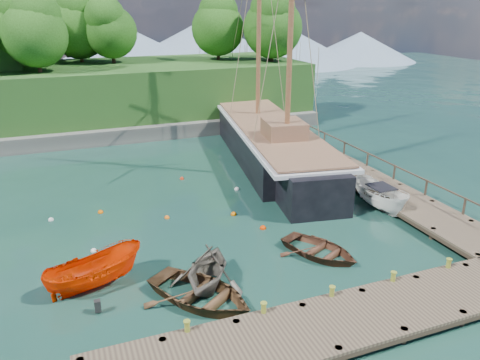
% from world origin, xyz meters
% --- Properties ---
extents(ground, '(160.00, 160.00, 0.00)m').
position_xyz_m(ground, '(0.00, 0.00, 0.00)').
color(ground, '#173731').
rests_on(ground, ground).
extents(dock_near, '(20.00, 3.20, 1.10)m').
position_xyz_m(dock_near, '(2.00, -6.50, 0.43)').
color(dock_near, '#46362C').
rests_on(dock_near, ground).
extents(dock_east, '(3.20, 24.00, 1.10)m').
position_xyz_m(dock_east, '(11.50, 7.00, 0.43)').
color(dock_east, '#46362C').
rests_on(dock_east, ground).
extents(bollard_0, '(0.26, 0.26, 0.45)m').
position_xyz_m(bollard_0, '(-4.00, -5.10, 0.00)').
color(bollard_0, olive).
rests_on(bollard_0, ground).
extents(bollard_1, '(0.26, 0.26, 0.45)m').
position_xyz_m(bollard_1, '(-1.00, -5.10, 0.00)').
color(bollard_1, olive).
rests_on(bollard_1, ground).
extents(bollard_2, '(0.26, 0.26, 0.45)m').
position_xyz_m(bollard_2, '(2.00, -5.10, 0.00)').
color(bollard_2, olive).
rests_on(bollard_2, ground).
extents(bollard_3, '(0.26, 0.26, 0.45)m').
position_xyz_m(bollard_3, '(5.00, -5.10, 0.00)').
color(bollard_3, olive).
rests_on(bollard_3, ground).
extents(bollard_4, '(0.26, 0.26, 0.45)m').
position_xyz_m(bollard_4, '(8.00, -5.10, 0.00)').
color(bollard_4, olive).
rests_on(bollard_4, ground).
extents(rowboat_0, '(5.65, 5.98, 1.01)m').
position_xyz_m(rowboat_0, '(-2.80, -2.72, 0.00)').
color(rowboat_0, '#533821').
rests_on(rowboat_0, ground).
extents(rowboat_1, '(4.84, 5.01, 2.02)m').
position_xyz_m(rowboat_1, '(-2.19, -1.75, 0.00)').
color(rowboat_1, '#5F594E').
rests_on(rowboat_1, ground).
extents(rowboat_2, '(4.39, 4.91, 0.84)m').
position_xyz_m(rowboat_2, '(3.76, -1.17, 0.00)').
color(rowboat_2, '#512F1F').
rests_on(rowboat_2, ground).
extents(motorboat_orange, '(4.72, 2.91, 1.71)m').
position_xyz_m(motorboat_orange, '(-6.76, -0.01, 0.00)').
color(motorboat_orange, '#EC3400').
rests_on(motorboat_orange, ground).
extents(cabin_boat_white, '(1.81, 4.64, 1.78)m').
position_xyz_m(cabin_boat_white, '(10.00, 2.44, 0.00)').
color(cabin_boat_white, white).
rests_on(cabin_boat_white, ground).
extents(schooner, '(8.87, 29.11, 21.73)m').
position_xyz_m(schooner, '(7.78, 13.46, 1.21)').
color(schooner, black).
rests_on(schooner, ground).
extents(mooring_buoy_0, '(0.31, 0.31, 0.31)m').
position_xyz_m(mooring_buoy_0, '(-6.60, 3.25, 0.00)').
color(mooring_buoy_0, white).
rests_on(mooring_buoy_0, ground).
extents(mooring_buoy_1, '(0.30, 0.30, 0.30)m').
position_xyz_m(mooring_buoy_1, '(-2.30, 5.75, 0.00)').
color(mooring_buoy_1, orange).
rests_on(mooring_buoy_1, ground).
extents(mooring_buoy_2, '(0.35, 0.35, 0.35)m').
position_xyz_m(mooring_buoy_2, '(1.46, 4.78, 0.00)').
color(mooring_buoy_2, '#DA6703').
rests_on(mooring_buoy_2, ground).
extents(mooring_buoy_3, '(0.34, 0.34, 0.34)m').
position_xyz_m(mooring_buoy_3, '(3.05, 8.42, 0.00)').
color(mooring_buoy_3, white).
rests_on(mooring_buoy_3, ground).
extents(mooring_buoy_4, '(0.32, 0.32, 0.32)m').
position_xyz_m(mooring_buoy_4, '(-5.81, 7.92, 0.00)').
color(mooring_buoy_4, '#EC6200').
rests_on(mooring_buoy_4, ground).
extents(mooring_buoy_5, '(0.30, 0.30, 0.30)m').
position_xyz_m(mooring_buoy_5, '(0.13, 11.70, 0.00)').
color(mooring_buoy_5, red).
rests_on(mooring_buoy_5, ground).
extents(mooring_buoy_6, '(0.31, 0.31, 0.31)m').
position_xyz_m(mooring_buoy_6, '(-8.57, 7.87, 0.00)').
color(mooring_buoy_6, silver).
rests_on(mooring_buoy_6, ground).
extents(mooring_buoy_7, '(0.35, 0.35, 0.35)m').
position_xyz_m(mooring_buoy_7, '(2.34, 2.51, 0.00)').
color(mooring_buoy_7, '#F33700').
rests_on(mooring_buoy_7, ground).
extents(distant_ridge, '(117.00, 40.00, 10.00)m').
position_xyz_m(distant_ridge, '(4.30, 70.00, 4.35)').
color(distant_ridge, '#728CA5').
rests_on(distant_ridge, ground).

